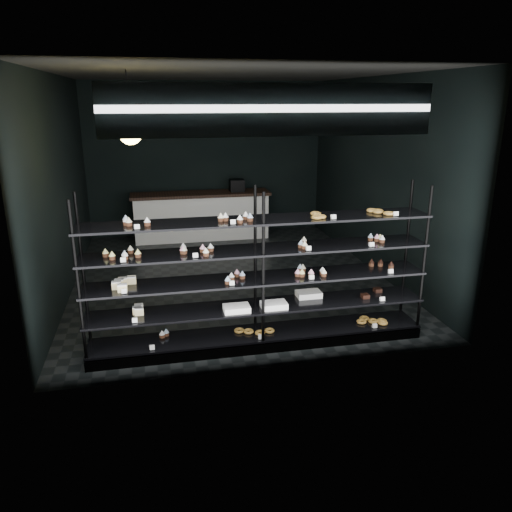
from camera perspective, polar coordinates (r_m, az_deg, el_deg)
room at (r=7.97m, az=-3.23°, el=8.50°), size 5.01×6.01×3.20m
display_shelf at (r=5.89m, az=0.11°, el=-4.64°), size 4.00×0.50×1.91m
signage at (r=5.00m, az=1.95°, el=16.35°), size 3.30×0.05×0.50m
pendant_lamp at (r=6.46m, az=-14.18°, el=13.49°), size 0.28×0.28×0.87m
service_counter at (r=10.59m, az=-6.20°, el=4.67°), size 2.87×0.65×1.23m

